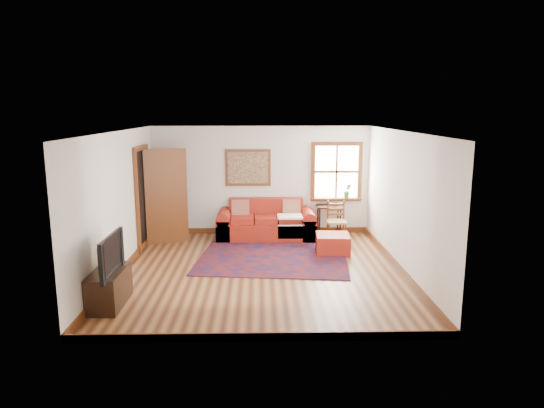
{
  "coord_description": "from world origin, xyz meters",
  "views": [
    {
      "loc": [
        -0.01,
        -8.39,
        2.87
      ],
      "look_at": [
        0.2,
        0.6,
        1.11
      ],
      "focal_mm": 32.0,
      "sensor_mm": 36.0,
      "label": 1
    }
  ],
  "objects_px": {
    "red_ottoman": "(333,244)",
    "side_table": "(329,211)",
    "ladder_back_chair": "(336,220)",
    "media_cabinet": "(109,288)",
    "red_leather_sofa": "(266,225)"
  },
  "relations": [
    {
      "from": "side_table",
      "to": "red_ottoman",
      "type": "bearing_deg",
      "value": -94.69
    },
    {
      "from": "side_table",
      "to": "ladder_back_chair",
      "type": "height_order",
      "value": "ladder_back_chair"
    },
    {
      "from": "red_leather_sofa",
      "to": "media_cabinet",
      "type": "xyz_separation_m",
      "value": [
        -2.38,
        -3.83,
        -0.02
      ]
    },
    {
      "from": "red_ottoman",
      "to": "side_table",
      "type": "relative_size",
      "value": 0.95
    },
    {
      "from": "media_cabinet",
      "to": "red_ottoman",
      "type": "bearing_deg",
      "value": 34.95
    },
    {
      "from": "ladder_back_chair",
      "to": "red_ottoman",
      "type": "bearing_deg",
      "value": -102.81
    },
    {
      "from": "ladder_back_chair",
      "to": "media_cabinet",
      "type": "relative_size",
      "value": 0.92
    },
    {
      "from": "red_ottoman",
      "to": "side_table",
      "type": "distance_m",
      "value": 1.47
    },
    {
      "from": "red_ottoman",
      "to": "media_cabinet",
      "type": "height_order",
      "value": "media_cabinet"
    },
    {
      "from": "ladder_back_chair",
      "to": "media_cabinet",
      "type": "bearing_deg",
      "value": -138.13
    },
    {
      "from": "ladder_back_chair",
      "to": "media_cabinet",
      "type": "distance_m",
      "value": 5.28
    },
    {
      "from": "red_leather_sofa",
      "to": "ladder_back_chair",
      "type": "bearing_deg",
      "value": -11.42
    },
    {
      "from": "red_ottoman",
      "to": "media_cabinet",
      "type": "relative_size",
      "value": 0.69
    },
    {
      "from": "ladder_back_chair",
      "to": "media_cabinet",
      "type": "xyz_separation_m",
      "value": [
        -3.93,
        -3.52,
        -0.21
      ]
    },
    {
      "from": "side_table",
      "to": "red_leather_sofa",
      "type": "bearing_deg",
      "value": -172.73
    }
  ]
}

